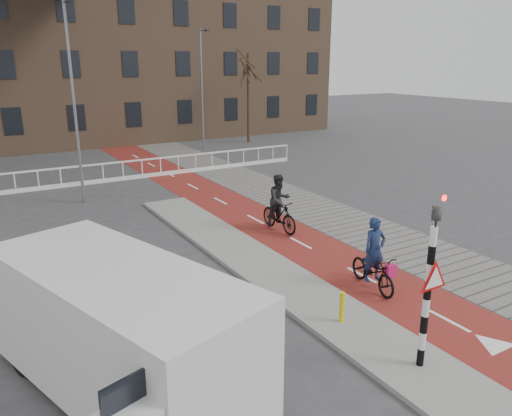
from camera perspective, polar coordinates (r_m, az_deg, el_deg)
ground at (r=12.44m, az=13.04°, el=-12.24°), size 120.00×120.00×0.00m
bike_lane at (r=20.86m, az=-2.86°, el=0.16°), size 2.50×60.00×0.01m
sidewalk at (r=22.24m, az=3.54°, el=1.20°), size 3.00×60.00×0.01m
curb_island at (r=14.89m, az=0.43°, el=-6.53°), size 1.80×16.00×0.12m
traffic_signal at (r=9.96m, az=19.25°, el=-7.61°), size 0.80×0.80×3.68m
bollard at (r=11.79m, az=9.79°, el=-11.09°), size 0.12×0.12×0.73m
cyclist_near at (r=13.69m, az=13.28°, el=-6.38°), size 0.95×1.97×1.97m
cyclist_far at (r=17.68m, az=2.66°, el=0.01°), size 0.93×1.96×2.06m
van at (r=9.49m, az=-15.30°, el=-13.21°), size 3.91×6.13×2.45m
railing at (r=25.51m, az=-23.58°, el=2.53°), size 28.00×0.10×0.99m
townhouse_row at (r=40.06m, az=-24.96°, el=17.91°), size 46.00×10.00×15.90m
tree_right at (r=36.97m, az=-0.87°, el=12.38°), size 0.21×0.21×6.33m
streetlight_near at (r=22.02m, az=-20.05°, el=10.83°), size 0.12×0.12×8.12m
streetlight_right at (r=34.18m, az=-6.20°, el=13.17°), size 0.12×0.12×7.79m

